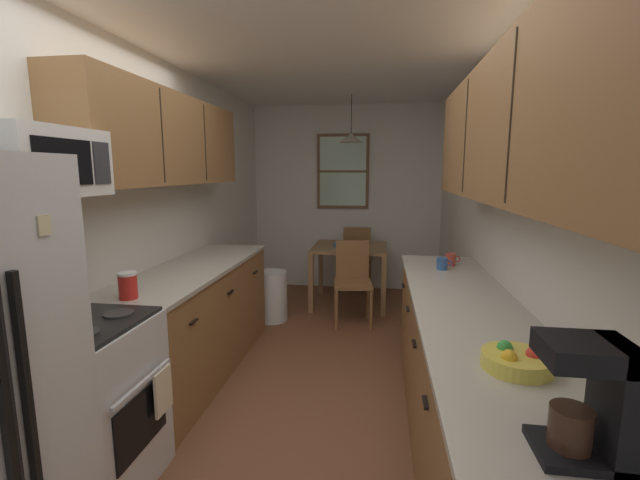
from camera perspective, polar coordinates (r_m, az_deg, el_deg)
name	(u,v)px	position (r m, az deg, el deg)	size (l,w,h in m)	color
ground_plane	(319,369)	(3.72, -0.12, -17.13)	(12.00, 12.00, 0.00)	brown
wall_left	(161,217)	(3.79, -20.80, 2.95)	(0.10, 9.00, 2.55)	silver
wall_right	(497,222)	(3.42, 22.84, 2.21)	(0.10, 9.00, 2.55)	silver
wall_back	(346,198)	(5.97, 3.60, 5.65)	(4.40, 0.10, 2.55)	silver
ceiling_slab	(319,44)	(3.46, -0.14, 25.01)	(4.40, 9.00, 0.08)	white
stove_range	(83,406)	(2.60, -29.48, -19.05)	(0.66, 0.62, 1.10)	silver
microwave_over_range	(37,162)	(2.39, -34.03, 8.72)	(0.39, 0.58, 0.32)	white
counter_left	(195,320)	(3.65, -16.56, -10.34)	(0.64, 2.04, 0.90)	olive
upper_cabinets_left	(166,140)	(3.47, -20.18, 12.61)	(0.33, 2.12, 0.67)	olive
counter_right	(469,389)	(2.63, 19.61, -18.51)	(0.64, 3.08, 0.90)	olive
upper_cabinets_right	(518,129)	(2.33, 25.25, 13.48)	(0.33, 2.76, 0.72)	olive
dining_table	(350,255)	(5.24, 4.05, -2.02)	(0.90, 0.88, 0.74)	olive
dining_chair_near	(353,278)	(4.63, 4.46, -5.15)	(0.45, 0.45, 0.90)	olive
dining_chair_far	(357,255)	(5.90, 5.09, -2.01)	(0.41, 0.41, 0.90)	olive
pendant_light	(351,138)	(5.16, 4.24, 13.64)	(0.28, 0.28, 0.55)	black
back_window	(343,171)	(5.89, 3.12, 9.27)	(0.72, 0.05, 1.02)	brown
trash_bin	(272,296)	(4.76, -6.58, -7.55)	(0.35, 0.35, 0.56)	white
storage_canister	(128,286)	(2.77, -24.60, -5.64)	(0.11, 0.11, 0.16)	red
dish_towel	(163,391)	(2.52, -20.50, -18.61)	(0.02, 0.16, 0.24)	beige
coffee_maker	(595,398)	(1.38, 33.21, -17.44)	(0.22, 0.18, 0.32)	black
mug_by_coffeemaker	(451,259)	(3.56, 17.31, -2.53)	(0.12, 0.08, 0.10)	#BF3F33
mug_spare	(442,264)	(3.40, 16.25, -3.10)	(0.12, 0.08, 0.09)	#335999
fruit_bowl	(517,360)	(1.85, 25.11, -14.50)	(0.26, 0.26, 0.09)	#E5D14C
table_serving_bowl	(342,245)	(5.14, 2.98, -0.63)	(0.21, 0.21, 0.06)	#4C7299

